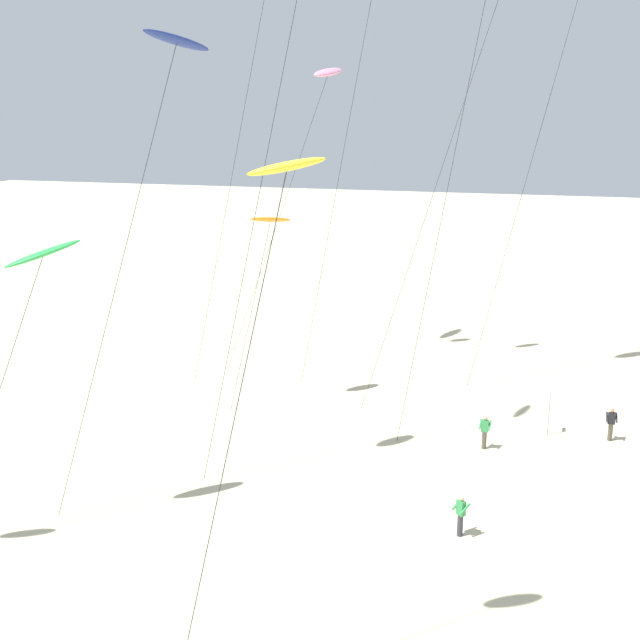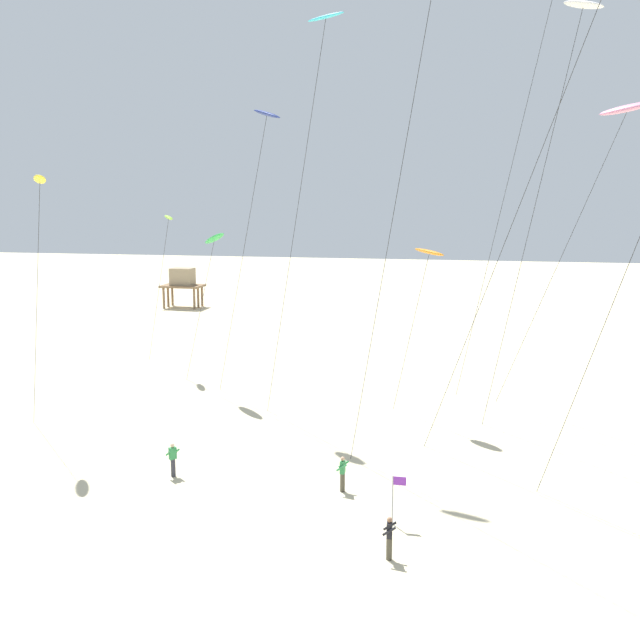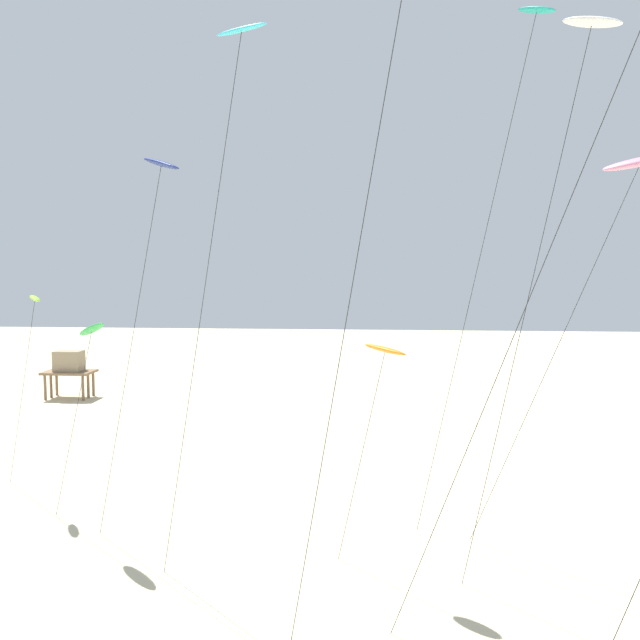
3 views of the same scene
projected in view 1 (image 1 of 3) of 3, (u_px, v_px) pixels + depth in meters
The scene contains 10 objects.
ground_plane at pixel (563, 493), 32.49m from camera, with size 260.00×260.00×0.00m, color beige.
kite_orange at pixel (270, 221), 40.45m from camera, with size 3.24×2.78×10.45m.
kite_green at pixel (42, 256), 27.91m from camera, with size 4.64×3.99×11.11m.
kite_pink at pixel (327, 74), 47.98m from camera, with size 7.50×5.65×18.55m.
kite_yellow at pixel (285, 175), 18.77m from camera, with size 3.75×3.40×14.55m.
kite_navy at pixel (175, 46), 29.36m from camera, with size 5.97×4.92×18.69m.
kite_flyer_nearest at pixel (485, 431), 36.65m from camera, with size 0.53×0.56×1.67m.
kite_flyer_middle at pixel (461, 514), 29.01m from camera, with size 0.73×0.73×1.67m.
kite_flyer_furthest at pixel (611, 423), 37.56m from camera, with size 0.53×0.55×1.67m.
marker_flag at pixel (550, 406), 38.20m from camera, with size 0.57×0.05×2.10m.
Camera 1 is at (-31.23, 1.16, 15.42)m, focal length 43.31 mm.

